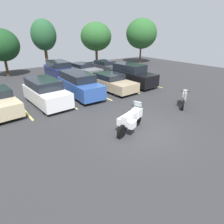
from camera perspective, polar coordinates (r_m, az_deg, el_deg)
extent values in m
cube|color=#2D2D30|center=(10.21, 8.21, -5.71)|extent=(44.00, 44.00, 0.10)
cylinder|color=black|center=(10.53, 7.52, -2.39)|extent=(0.67, 0.32, 0.67)
cylinder|color=black|center=(9.31, 2.89, -5.80)|extent=(0.67, 0.32, 0.67)
cube|color=white|center=(9.72, 5.44, -1.72)|extent=(1.23, 0.71, 0.51)
cylinder|color=#B2B2B7|center=(10.26, 7.32, -0.51)|extent=(0.51, 0.23, 1.14)
cylinder|color=black|center=(10.02, 7.23, 1.68)|extent=(0.23, 0.60, 0.04)
cube|color=white|center=(10.25, 7.39, -0.15)|extent=(0.56, 0.56, 0.46)
cube|color=#B2C1CC|center=(10.13, 7.64, 2.14)|extent=(0.29, 0.47, 0.39)
cube|color=white|center=(9.65, 2.71, -2.70)|extent=(0.49, 0.36, 0.36)
cube|color=white|center=(9.36, 6.02, -3.68)|extent=(0.49, 0.36, 0.36)
cylinder|color=black|center=(13.36, 20.31, 1.94)|extent=(0.63, 0.45, 0.67)
cylinder|color=black|center=(14.81, 20.62, 3.91)|extent=(0.63, 0.45, 0.67)
cube|color=gray|center=(13.95, 20.72, 4.66)|extent=(1.11, 0.82, 0.51)
cylinder|color=#B2B2B7|center=(13.34, 20.59, 3.79)|extent=(0.47, 0.33, 1.14)
cylinder|color=black|center=(13.29, 20.87, 5.74)|extent=(0.36, 0.55, 0.04)
cube|color=#EAE066|center=(14.22, -24.92, 1.01)|extent=(0.12, 4.71, 0.01)
cube|color=#EAE066|center=(14.96, -14.31, 3.54)|extent=(0.12, 4.71, 0.01)
cube|color=#EAE066|center=(16.18, -4.95, 5.66)|extent=(0.12, 4.71, 0.01)
cube|color=#EAE066|center=(17.79, 2.96, 7.32)|extent=(0.12, 4.71, 0.01)
cube|color=#EAE066|center=(19.68, 9.51, 8.59)|extent=(0.12, 4.71, 0.01)
cylinder|color=black|center=(12.81, -25.70, 0.16)|extent=(0.27, 0.69, 0.67)
cylinder|color=black|center=(15.47, -28.83, 3.28)|extent=(0.27, 0.69, 0.67)
cube|color=white|center=(14.11, -18.79, 4.72)|extent=(2.06, 4.52, 0.96)
cube|color=black|center=(14.23, -19.74, 8.01)|extent=(1.83, 2.92, 0.59)
cylinder|color=black|center=(13.19, -12.97, 2.43)|extent=(0.25, 0.62, 0.61)
cylinder|color=black|center=(12.63, -19.33, 0.74)|extent=(0.25, 0.62, 0.61)
cylinder|color=black|center=(15.83, -18.02, 5.34)|extent=(0.25, 0.62, 0.61)
cylinder|color=black|center=(15.37, -23.44, 4.03)|extent=(0.25, 0.62, 0.61)
cube|color=#2D519E|center=(15.34, -9.42, 7.25)|extent=(1.96, 4.91, 0.99)
cube|color=black|center=(15.54, -10.33, 10.40)|extent=(1.76, 3.39, 0.59)
cylinder|color=black|center=(14.39, -3.68, 4.91)|extent=(0.24, 0.71, 0.70)
cylinder|color=black|center=(13.71, -9.17, 3.72)|extent=(0.24, 0.71, 0.70)
cylinder|color=black|center=(17.19, -9.45, 7.68)|extent=(0.24, 0.71, 0.70)
cylinder|color=black|center=(16.62, -14.23, 6.75)|extent=(0.24, 0.71, 0.70)
cube|color=tan|center=(16.70, 0.07, 8.39)|extent=(2.13, 4.75, 0.73)
cube|color=black|center=(16.89, -0.88, 10.62)|extent=(1.87, 2.42, 0.46)
cylinder|color=black|center=(16.17, 5.96, 6.87)|extent=(0.25, 0.70, 0.69)
cylinder|color=black|center=(15.08, 1.45, 5.80)|extent=(0.25, 0.70, 0.69)
cylinder|color=black|center=(18.46, -1.07, 9.04)|extent=(0.25, 0.70, 0.69)
cylinder|color=black|center=(17.52, -5.39, 8.17)|extent=(0.25, 0.70, 0.69)
cube|color=black|center=(18.47, 6.02, 10.14)|extent=(2.18, 4.91, 1.06)
cube|color=black|center=(18.56, 5.24, 12.98)|extent=(1.91, 2.97, 0.68)
cylinder|color=black|center=(18.13, 11.52, 8.18)|extent=(0.26, 0.62, 0.61)
cylinder|color=black|center=(16.91, 7.99, 7.36)|extent=(0.26, 0.62, 0.61)
cylinder|color=black|center=(20.25, 4.25, 10.12)|extent=(0.26, 0.62, 0.61)
cylinder|color=black|center=(19.17, 0.69, 9.44)|extent=(0.26, 0.62, 0.61)
cube|color=navy|center=(21.70, -15.36, 11.47)|extent=(2.24, 4.71, 1.05)
cube|color=black|center=(21.67, -15.69, 13.59)|extent=(1.98, 3.05, 0.56)
cylinder|color=black|center=(20.62, -11.60, 10.08)|extent=(0.26, 0.71, 0.69)
cylinder|color=black|center=(20.08, -16.09, 9.31)|extent=(0.26, 0.71, 0.69)
cylinder|color=black|center=(23.49, -14.52, 11.39)|extent=(0.26, 0.71, 0.69)
cylinder|color=black|center=(23.03, -18.53, 10.71)|extent=(0.26, 0.71, 0.69)
cube|color=slate|center=(22.75, -8.32, 12.08)|extent=(2.26, 4.97, 0.74)
cube|color=black|center=(22.98, -8.97, 13.61)|extent=(1.91, 2.48, 0.41)
cylinder|color=black|center=(21.93, -4.06, 11.16)|extent=(0.27, 0.64, 0.62)
cylinder|color=black|center=(21.01, -7.65, 10.48)|extent=(0.27, 0.64, 0.62)
cylinder|color=black|center=(24.59, -8.82, 12.25)|extent=(0.27, 0.64, 0.62)
cylinder|color=black|center=(23.77, -12.18, 11.64)|extent=(0.27, 0.64, 0.62)
cube|color=#38383D|center=(24.11, -2.05, 13.00)|extent=(1.91, 4.31, 0.81)
cube|color=black|center=(24.10, -2.24, 14.48)|extent=(1.72, 2.25, 0.42)
cylinder|color=black|center=(23.51, 1.65, 11.99)|extent=(0.24, 0.61, 0.61)
cylinder|color=black|center=(22.57, -1.44, 11.53)|extent=(0.24, 0.61, 0.61)
cylinder|color=black|center=(25.77, -2.58, 12.97)|extent=(0.24, 0.61, 0.61)
cylinder|color=black|center=(24.92, -5.53, 12.54)|extent=(0.24, 0.61, 0.61)
cylinder|color=#4C3823|center=(32.18, 8.36, 16.15)|extent=(0.25, 0.25, 2.12)
ellipsoid|color=#285B28|center=(31.96, 8.72, 21.97)|extent=(4.65, 4.65, 4.41)
cylinder|color=#4C3823|center=(28.66, -18.75, 14.55)|extent=(0.39, 0.39, 2.29)
ellipsoid|color=#23512D|center=(28.42, -19.59, 20.72)|extent=(3.22, 3.22, 3.92)
cylinder|color=#4C3823|center=(24.91, -28.68, 11.14)|extent=(0.28, 0.28, 1.68)
ellipsoid|color=#19421E|center=(24.64, -29.83, 16.82)|extent=(3.55, 3.55, 3.36)
cylinder|color=#4C3823|center=(31.68, -4.57, 15.95)|extent=(0.38, 0.38, 1.84)
ellipsoid|color=#285B28|center=(31.45, -4.75, 21.36)|extent=(4.66, 4.66, 4.14)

